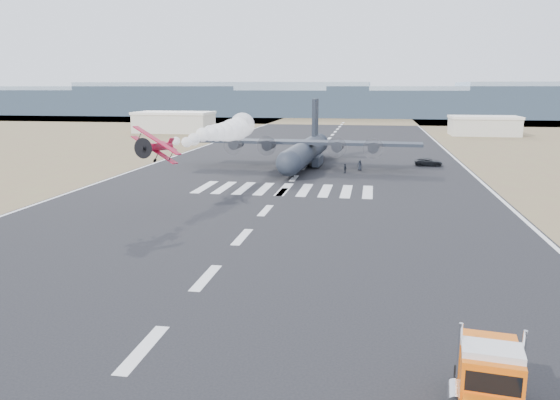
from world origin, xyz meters
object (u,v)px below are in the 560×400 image
(hangar_left, at_px, (174,122))
(crew_b, at_px, (296,169))
(semi_truck, at_px, (489,385))
(aerobatic_biplane, at_px, (156,147))
(crew_a, at_px, (296,168))
(crew_c, at_px, (297,168))
(support_vehicle, at_px, (428,162))
(transport_aircraft, at_px, (305,150))
(crew_h, at_px, (279,164))
(crew_g, at_px, (294,166))
(crew_f, at_px, (296,166))
(crew_e, at_px, (360,165))
(hangar_right, at_px, (484,125))
(crew_d, at_px, (345,168))

(hangar_left, distance_m, crew_b, 94.99)
(semi_truck, bearing_deg, aerobatic_biplane, 136.09)
(crew_a, height_order, crew_c, crew_c)
(hangar_left, bearing_deg, support_vehicle, -41.51)
(transport_aircraft, height_order, crew_h, transport_aircraft)
(hangar_left, relative_size, crew_g, 13.41)
(crew_c, height_order, crew_f, crew_c)
(support_vehicle, xyz_separation_m, crew_b, (-23.42, -13.39, 0.12))
(transport_aircraft, relative_size, crew_h, 22.48)
(crew_b, bearing_deg, support_vehicle, 158.38)
(aerobatic_biplane, height_order, crew_b, aerobatic_biplane)
(crew_e, bearing_deg, hangar_right, -112.56)
(crew_e, bearing_deg, crew_g, 16.57)
(crew_h, bearing_deg, transport_aircraft, 166.50)
(crew_f, xyz_separation_m, crew_h, (-3.18, 1.09, 0.14))
(crew_a, bearing_deg, crew_f, -178.11)
(transport_aircraft, height_order, crew_b, transport_aircraft)
(support_vehicle, height_order, crew_g, crew_g)
(crew_b, xyz_separation_m, crew_c, (0.14, 0.31, 0.10))
(transport_aircraft, height_order, crew_c, transport_aircraft)
(transport_aircraft, relative_size, crew_d, 25.99)
(hangar_right, relative_size, semi_truck, 2.48)
(transport_aircraft, bearing_deg, crew_e, -14.07)
(hangar_left, bearing_deg, hangar_right, 2.92)
(crew_a, bearing_deg, support_vehicle, 111.67)
(hangar_left, height_order, crew_g, hangar_left)
(crew_c, bearing_deg, aerobatic_biplane, 1.47)
(hangar_left, relative_size, crew_f, 15.32)
(support_vehicle, height_order, crew_e, crew_e)
(crew_c, height_order, crew_g, crew_c)
(crew_d, bearing_deg, crew_g, -125.22)
(crew_d, bearing_deg, transport_aircraft, -162.09)
(semi_truck, bearing_deg, crew_h, 113.50)
(semi_truck, height_order, crew_b, semi_truck)
(crew_e, bearing_deg, crew_f, 12.66)
(hangar_right, xyz_separation_m, crew_g, (-47.15, -82.32, -2.10))
(crew_a, distance_m, crew_g, 2.11)
(semi_truck, bearing_deg, hangar_left, 122.03)
(hangar_left, bearing_deg, crew_b, -57.12)
(hangar_right, distance_m, transport_aircraft, 88.95)
(transport_aircraft, bearing_deg, hangar_right, 61.55)
(hangar_right, distance_m, crew_g, 94.89)
(semi_truck, bearing_deg, support_vehicle, 93.35)
(crew_b, relative_size, crew_d, 1.01)
(support_vehicle, bearing_deg, hangar_left, 47.55)
(hangar_right, bearing_deg, crew_a, -118.85)
(semi_truck, xyz_separation_m, crew_h, (-21.94, 73.59, -0.85))
(crew_a, xyz_separation_m, crew_g, (-0.72, 1.98, 0.12))
(crew_d, bearing_deg, support_vehicle, 96.84)
(crew_c, relative_size, crew_d, 1.14)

